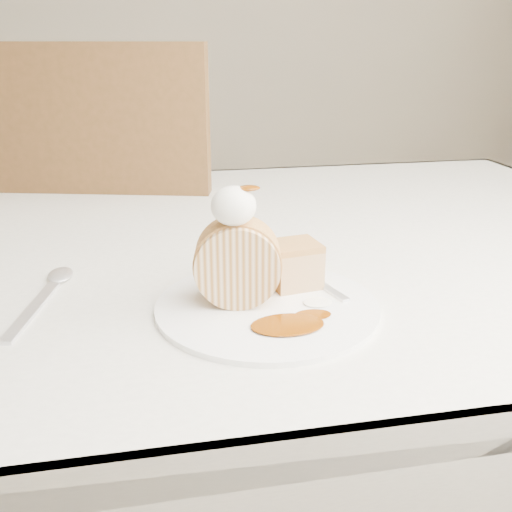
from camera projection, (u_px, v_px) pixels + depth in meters
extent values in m
cube|color=silver|center=(221.00, 250.00, 0.83)|extent=(1.40, 0.90, 0.04)
cube|color=silver|center=(196.00, 233.00, 1.28)|extent=(1.40, 0.01, 0.28)
cylinder|color=brown|center=(453.00, 325.00, 1.41)|extent=(0.06, 0.06, 0.71)
cube|color=brown|center=(127.00, 275.00, 1.36)|extent=(0.58, 0.58, 0.05)
cube|color=brown|center=(83.00, 184.00, 1.06)|extent=(0.47, 0.16, 0.50)
cylinder|color=brown|center=(224.00, 331.00, 1.63)|extent=(0.04, 0.04, 0.47)
cylinder|color=brown|center=(84.00, 327.00, 1.66)|extent=(0.04, 0.04, 0.47)
cylinder|color=brown|center=(202.00, 420.00, 1.25)|extent=(0.04, 0.04, 0.47)
cylinder|color=brown|center=(21.00, 413.00, 1.28)|extent=(0.04, 0.04, 0.47)
cylinder|color=brown|center=(490.00, 354.00, 1.52)|extent=(0.04, 0.04, 0.46)
cylinder|color=white|center=(267.00, 306.00, 0.60)|extent=(0.27, 0.27, 0.01)
cylinder|color=#CFB590|center=(238.00, 263.00, 0.59)|extent=(0.09, 0.06, 0.09)
cube|color=tan|center=(295.00, 267.00, 0.64)|extent=(0.06, 0.06, 0.04)
ellipsoid|color=white|center=(234.00, 206.00, 0.56)|extent=(0.05, 0.05, 0.04)
ellipsoid|color=#6B3004|center=(249.00, 183.00, 0.56)|extent=(0.02, 0.02, 0.00)
cube|color=silver|center=(320.00, 284.00, 0.65)|extent=(0.06, 0.14, 0.00)
cube|color=silver|center=(32.00, 310.00, 0.59)|extent=(0.06, 0.17, 0.00)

